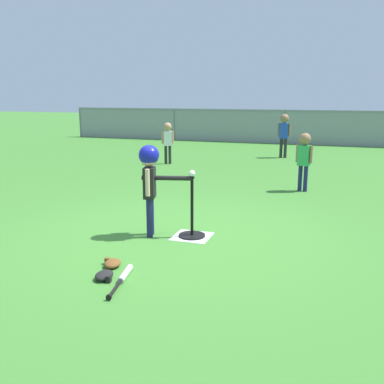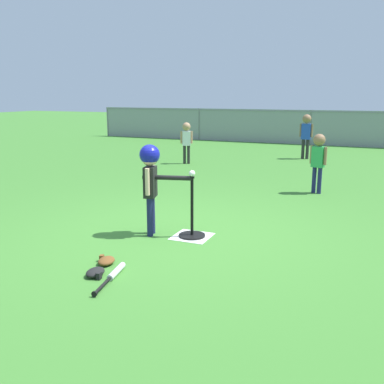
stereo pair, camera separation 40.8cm
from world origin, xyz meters
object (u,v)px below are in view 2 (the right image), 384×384
(fielder_near_left, at_px, (318,155))
(glove_near_bats, at_px, (106,261))
(batter_child, at_px, (151,171))
(fielder_deep_left, at_px, (186,137))
(batting_tee, at_px, (192,227))
(spare_bat_silver, at_px, (114,274))
(glove_by_plate, at_px, (95,272))
(fielder_deep_right, at_px, (306,130))
(baseball_on_tee, at_px, (192,173))

(fielder_near_left, distance_m, glove_near_bats, 4.45)
(batter_child, distance_m, glove_near_bats, 1.26)
(fielder_deep_left, bearing_deg, batting_tee, -65.42)
(fielder_deep_left, bearing_deg, spare_bat_silver, -71.85)
(batter_child, xyz_separation_m, glove_by_plate, (0.10, -1.30, -0.75))
(batter_child, bearing_deg, glove_near_bats, -88.68)
(spare_bat_silver, relative_size, glove_by_plate, 2.80)
(fielder_deep_left, relative_size, fielder_near_left, 0.98)
(batting_tee, height_order, fielder_deep_right, fielder_deep_right)
(glove_near_bats, bearing_deg, fielder_deep_right, 85.40)
(baseball_on_tee, xyz_separation_m, batter_child, (-0.48, -0.12, 0.01))
(fielder_near_left, bearing_deg, glove_near_bats, -109.92)
(baseball_on_tee, xyz_separation_m, glove_near_bats, (-0.46, -1.14, -0.74))
(batter_child, distance_m, fielder_deep_right, 7.22)
(baseball_on_tee, height_order, spare_bat_silver, baseball_on_tee)
(baseball_on_tee, xyz_separation_m, glove_by_plate, (-0.38, -1.43, -0.74))
(fielder_deep_right, bearing_deg, baseball_on_tee, -91.66)
(baseball_on_tee, relative_size, spare_bat_silver, 0.11)
(glove_by_plate, bearing_deg, baseball_on_tee, 75.09)
(glove_by_plate, bearing_deg, batter_child, 94.33)
(spare_bat_silver, bearing_deg, fielder_deep_left, 108.15)
(glove_by_plate, bearing_deg, fielder_deep_right, 86.06)
(batter_child, bearing_deg, baseball_on_tee, 14.27)
(glove_by_plate, bearing_deg, fielder_near_left, 72.16)
(baseball_on_tee, relative_size, batter_child, 0.07)
(baseball_on_tee, distance_m, fielder_deep_left, 5.60)
(baseball_on_tee, relative_size, fielder_deep_left, 0.07)
(fielder_deep_right, bearing_deg, batter_child, -95.43)
(spare_bat_silver, xyz_separation_m, glove_near_bats, (-0.25, 0.25, 0.01))
(fielder_deep_right, bearing_deg, batting_tee, -91.66)
(batter_child, bearing_deg, fielder_deep_right, 84.57)
(spare_bat_silver, distance_m, glove_near_bats, 0.35)
(fielder_near_left, bearing_deg, batting_tee, -109.20)
(fielder_deep_right, relative_size, spare_bat_silver, 1.74)
(fielder_deep_right, height_order, glove_near_bats, fielder_deep_right)
(fielder_deep_right, relative_size, fielder_near_left, 1.13)
(fielder_near_left, xyz_separation_m, glove_near_bats, (-1.50, -4.14, -0.62))
(fielder_deep_left, relative_size, glove_by_plate, 4.24)
(batter_child, xyz_separation_m, spare_bat_silver, (0.27, -1.26, -0.75))
(baseball_on_tee, relative_size, fielder_deep_right, 0.06)
(fielder_deep_left, bearing_deg, fielder_deep_right, 37.96)
(fielder_deep_left, distance_m, fielder_near_left, 3.97)
(batter_child, xyz_separation_m, fielder_deep_right, (0.68, 7.19, -0.04))
(batting_tee, height_order, baseball_on_tee, baseball_on_tee)
(baseball_on_tee, bearing_deg, glove_by_plate, -104.91)
(batter_child, distance_m, spare_bat_silver, 1.50)
(spare_bat_silver, height_order, glove_by_plate, glove_by_plate)
(batting_tee, bearing_deg, glove_near_bats, -111.79)
(fielder_deep_left, height_order, glove_by_plate, fielder_deep_left)
(glove_near_bats, bearing_deg, glove_by_plate, -75.32)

